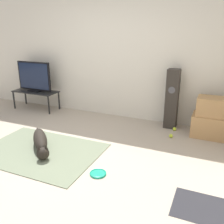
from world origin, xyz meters
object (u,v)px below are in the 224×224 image
dog (41,141)px  tv (34,77)px  frisbee (98,173)px  tennis_ball_by_boxes (174,129)px  tennis_ball_near_speaker (171,136)px  cardboard_box_lower (209,126)px  tv_stand (36,93)px  floor_speaker (172,99)px  cardboard_box_upper (212,107)px

dog → tv: 2.22m
frisbee → tennis_ball_by_boxes: tennis_ball_by_boxes is taller
tennis_ball_near_speaker → cardboard_box_lower: bearing=29.0°
tv_stand → tennis_ball_by_boxes: (3.20, -0.04, -0.34)m
floor_speaker → tennis_ball_near_speaker: floor_speaker is taller
tv → tennis_ball_near_speaker: bearing=-6.6°
cardboard_box_upper → tennis_ball_near_speaker: cardboard_box_upper is taller
frisbee → tennis_ball_by_boxes: (0.65, 1.86, 0.02)m
tv_stand → cardboard_box_upper: bearing=-0.6°
cardboard_box_lower → tv_stand: 3.79m
frisbee → cardboard_box_upper: size_ratio=0.44×
floor_speaker → tv: bearing=-177.8°
frisbee → floor_speaker: bearing=75.1°
frisbee → cardboard_box_lower: bearing=56.3°
cardboard_box_lower → floor_speaker: floor_speaker is taller
floor_speaker → tennis_ball_near_speaker: bearing=-76.8°
dog → frisbee: size_ratio=4.03×
floor_speaker → tennis_ball_by_boxes: (0.12, -0.16, -0.52)m
tv → dog: bearing=-49.1°
cardboard_box_upper → tv_stand: cardboard_box_upper is taller
cardboard_box_lower → frisbee: bearing=-123.7°
tennis_ball_by_boxes → tennis_ball_near_speaker: bearing=-90.1°
floor_speaker → tennis_ball_near_speaker: size_ratio=16.86×
dog → tennis_ball_by_boxes: size_ratio=13.41×
frisbee → tennis_ball_near_speaker: tennis_ball_near_speaker is taller
tv_stand → frisbee: bearing=-36.7°
frisbee → tv: tv is taller
dog → tennis_ball_near_speaker: bearing=34.5°
frisbee → cardboard_box_upper: 2.30m
floor_speaker → dog: bearing=-134.3°
floor_speaker → frisbee: bearing=-104.9°
tv → tennis_ball_near_speaker: tv is taller
dog → cardboard_box_upper: size_ratio=1.77×
dog → tv_stand: bearing=131.0°
dog → floor_speaker: (1.69, 1.73, 0.43)m
tv_stand → tennis_ball_by_boxes: tv_stand is taller
dog → floor_speaker: 2.45m
floor_speaker → tv_stand: floor_speaker is taller
cardboard_box_lower → tennis_ball_near_speaker: 0.69m
cardboard_box_upper → tennis_ball_by_boxes: cardboard_box_upper is taller
dog → frisbee: (1.15, -0.29, -0.11)m
dog → tennis_ball_near_speaker: (1.80, 1.24, -0.09)m
tv_stand → tennis_ball_by_boxes: 3.22m
tv → tennis_ball_near_speaker: (3.20, -0.37, -0.72)m
cardboard_box_upper → dog: bearing=-146.9°
frisbee → tv_stand: bearing=143.3°
tennis_ball_by_boxes → tv: bearing=179.3°
frisbee → tennis_ball_near_speaker: 1.66m
floor_speaker → cardboard_box_lower: bearing=-13.4°
tennis_ball_by_boxes → tennis_ball_near_speaker: same height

